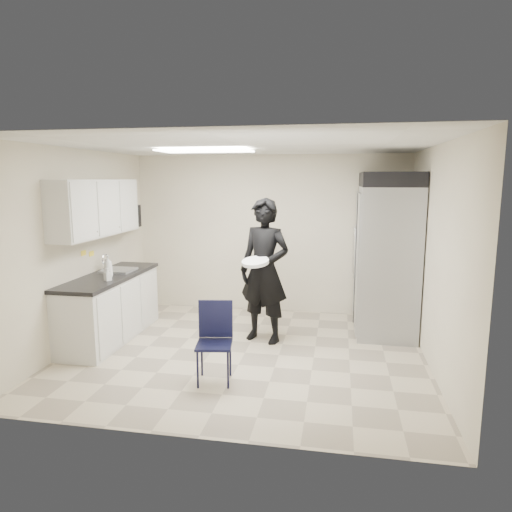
% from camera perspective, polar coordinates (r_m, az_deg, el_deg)
% --- Properties ---
extents(floor, '(4.50, 4.50, 0.00)m').
position_cam_1_polar(floor, '(5.99, -1.39, -12.00)').
color(floor, '#BEB095').
rests_on(floor, ground).
extents(ceiling, '(4.50, 4.50, 0.00)m').
position_cam_1_polar(ceiling, '(5.59, -1.50, 13.64)').
color(ceiling, silver).
rests_on(ceiling, back_wall).
extents(back_wall, '(4.50, 0.00, 4.50)m').
position_cam_1_polar(back_wall, '(7.60, 1.64, 2.74)').
color(back_wall, beige).
rests_on(back_wall, floor).
extents(left_wall, '(0.00, 4.00, 4.00)m').
position_cam_1_polar(left_wall, '(6.49, -21.29, 0.91)').
color(left_wall, beige).
rests_on(left_wall, floor).
extents(right_wall, '(0.00, 4.00, 4.00)m').
position_cam_1_polar(right_wall, '(5.64, 21.54, -0.32)').
color(right_wall, beige).
rests_on(right_wall, floor).
extents(ceiling_panel, '(1.20, 0.60, 0.02)m').
position_cam_1_polar(ceiling_panel, '(6.12, -6.36, 12.95)').
color(ceiling_panel, white).
rests_on(ceiling_panel, ceiling).
extents(lower_counter, '(0.60, 1.90, 0.86)m').
position_cam_1_polar(lower_counter, '(6.69, -17.74, -6.28)').
color(lower_counter, silver).
rests_on(lower_counter, floor).
extents(countertop, '(0.64, 1.95, 0.05)m').
position_cam_1_polar(countertop, '(6.58, -17.94, -2.46)').
color(countertop, black).
rests_on(countertop, lower_counter).
extents(sink, '(0.42, 0.40, 0.14)m').
position_cam_1_polar(sink, '(6.79, -16.79, -2.17)').
color(sink, gray).
rests_on(sink, countertop).
extents(faucet, '(0.02, 0.02, 0.24)m').
position_cam_1_polar(faucet, '(6.85, -18.34, -0.86)').
color(faucet, silver).
rests_on(faucet, countertop).
extents(upper_cabinets, '(0.35, 1.80, 0.75)m').
position_cam_1_polar(upper_cabinets, '(6.52, -19.34, 5.71)').
color(upper_cabinets, silver).
rests_on(upper_cabinets, left_wall).
extents(towel_dispenser, '(0.22, 0.30, 0.35)m').
position_cam_1_polar(towel_dispenser, '(7.58, -15.39, 4.82)').
color(towel_dispenser, black).
rests_on(towel_dispenser, left_wall).
extents(notice_sticker_left, '(0.00, 0.12, 0.07)m').
position_cam_1_polar(notice_sticker_left, '(6.58, -20.75, 0.35)').
color(notice_sticker_left, yellow).
rests_on(notice_sticker_left, left_wall).
extents(notice_sticker_right, '(0.00, 0.12, 0.07)m').
position_cam_1_polar(notice_sticker_right, '(6.76, -19.86, 0.29)').
color(notice_sticker_right, yellow).
rests_on(notice_sticker_right, left_wall).
extents(commercial_fridge, '(0.80, 1.35, 2.10)m').
position_cam_1_polar(commercial_fridge, '(6.86, 15.96, -0.47)').
color(commercial_fridge, gray).
rests_on(commercial_fridge, floor).
extents(fridge_compressor, '(0.80, 1.35, 0.20)m').
position_cam_1_polar(fridge_compressor, '(6.77, 16.41, 9.16)').
color(fridge_compressor, black).
rests_on(fridge_compressor, commercial_fridge).
extents(folding_chair, '(0.44, 0.44, 0.85)m').
position_cam_1_polar(folding_chair, '(5.07, -5.25, -10.98)').
color(folding_chair, black).
rests_on(folding_chair, floor).
extents(man_tuxedo, '(0.83, 0.68, 1.96)m').
position_cam_1_polar(man_tuxedo, '(6.17, 1.05, -1.87)').
color(man_tuxedo, black).
rests_on(man_tuxedo, floor).
extents(bucket_lid, '(0.45, 0.45, 0.04)m').
position_cam_1_polar(bucket_lid, '(5.92, -0.08, -0.74)').
color(bucket_lid, white).
rests_on(bucket_lid, man_tuxedo).
extents(soap_bottle_a, '(0.16, 0.16, 0.30)m').
position_cam_1_polar(soap_bottle_a, '(6.38, -18.01, -1.24)').
color(soap_bottle_a, white).
rests_on(soap_bottle_a, countertop).
extents(soap_bottle_b, '(0.10, 0.10, 0.16)m').
position_cam_1_polar(soap_bottle_b, '(6.19, -18.05, -2.19)').
color(soap_bottle_b, silver).
rests_on(soap_bottle_b, countertop).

